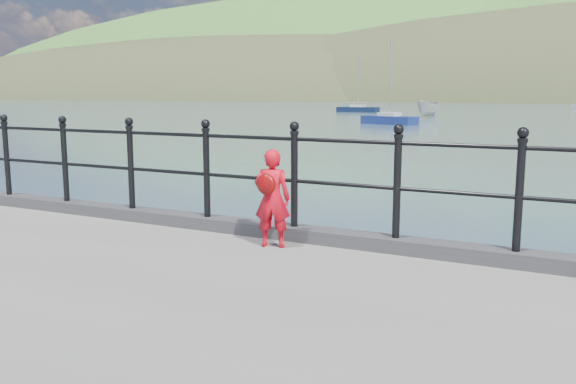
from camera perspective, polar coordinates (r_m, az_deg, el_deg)
The scene contains 7 objects.
ground at distance 7.71m, azimuth -2.97°, elevation -10.92°, with size 600.00×600.00×0.00m, color #2D4251.
kerb at distance 7.28m, azimuth -3.64°, elevation -3.31°, with size 60.00×0.30×0.15m, color #28282B.
railing at distance 7.15m, azimuth -3.70°, elevation 2.55°, with size 18.11×0.11×1.20m.
child at distance 6.56m, azimuth -1.52°, elevation -0.54°, with size 0.45×0.37×1.07m.
launch_white at distance 68.05m, azimuth 12.99°, elevation 7.61°, with size 1.80×4.79×1.85m, color beige.
sailboat_port at distance 52.18m, azimuth 9.44°, elevation 6.63°, with size 5.18×3.14×7.31m.
sailboat_left at distance 83.92m, azimuth 6.55°, elevation 7.66°, with size 5.68×1.86×8.09m.
Camera 1 is at (3.67, -6.23, 2.66)m, focal length 38.00 mm.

